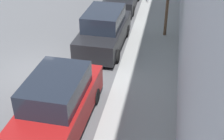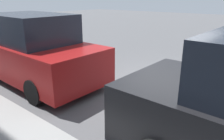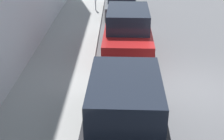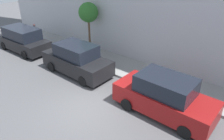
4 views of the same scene
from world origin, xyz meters
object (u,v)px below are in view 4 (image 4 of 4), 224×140
(parked_suv_second, at_px, (164,97))
(parking_meter_far, at_px, (35,31))
(parked_suv_third, at_px, (77,60))
(street_tree, at_px, (88,13))
(parked_minivan_fourth, at_px, (23,40))

(parked_suv_second, distance_m, parking_meter_far, 13.37)
(parked_suv_third, distance_m, street_tree, 4.13)
(parked_suv_second, distance_m, street_tree, 8.97)
(parked_suv_third, bearing_deg, parked_minivan_fourth, 90.76)
(parked_suv_second, distance_m, parked_minivan_fourth, 12.46)
(street_tree, bearing_deg, parked_suv_second, -111.99)
(parked_suv_second, xyz_separation_m, parking_meter_far, (1.83, 13.25, 0.13))
(parking_meter_far, bearing_deg, parked_minivan_fourth, -154.69)
(parked_minivan_fourth, height_order, parking_meter_far, parked_minivan_fourth)
(parked_suv_second, xyz_separation_m, street_tree, (3.25, 8.06, 2.20))
(street_tree, bearing_deg, parked_suv_third, -149.65)
(parked_suv_second, xyz_separation_m, parked_minivan_fourth, (0.15, 12.46, -0.01))
(parked_suv_second, bearing_deg, parked_suv_third, 87.85)
(parked_suv_second, relative_size, parking_meter_far, 3.24)
(parked_suv_second, height_order, parked_minivan_fourth, parked_suv_second)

